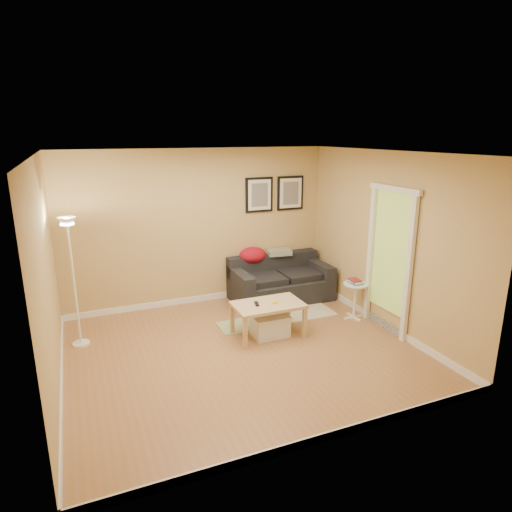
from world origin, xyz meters
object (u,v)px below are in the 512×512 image
at_px(coffee_table, 268,319).
at_px(storage_bin, 270,325).
at_px(floor_lamp, 75,287).
at_px(sofa, 281,279).
at_px(side_table, 355,301).
at_px(book_stack, 355,281).

height_order(coffee_table, storage_bin, coffee_table).
height_order(coffee_table, floor_lamp, floor_lamp).
xyz_separation_m(sofa, floor_lamp, (-3.30, -0.49, 0.48)).
bearing_deg(floor_lamp, sofa, 8.40).
bearing_deg(floor_lamp, coffee_table, -16.24).
height_order(storage_bin, side_table, side_table).
bearing_deg(coffee_table, side_table, 14.71).
distance_m(sofa, side_table, 1.38).
bearing_deg(storage_bin, coffee_table, 133.56).
height_order(sofa, coffee_table, sofa).
height_order(side_table, floor_lamp, floor_lamp).
xyz_separation_m(side_table, floor_lamp, (-4.02, 0.69, 0.56)).
relative_size(storage_bin, book_stack, 2.38).
distance_m(sofa, storage_bin, 1.48).
relative_size(side_table, floor_lamp, 0.32).
bearing_deg(coffee_table, floor_lamp, 176.99).
distance_m(side_table, floor_lamp, 4.12).
height_order(sofa, side_table, sofa).
bearing_deg(coffee_table, book_stack, 14.84).
relative_size(coffee_table, side_table, 1.71).
distance_m(coffee_table, storage_bin, 0.09).
distance_m(book_stack, floor_lamp, 4.08).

